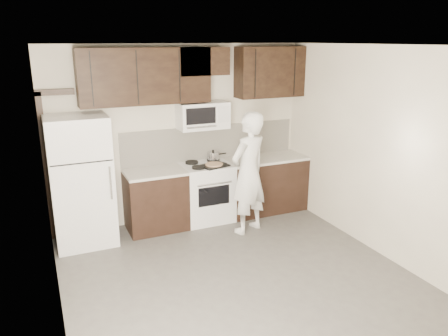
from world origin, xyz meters
TOP-DOWN VIEW (x-y plane):
  - floor at (0.00, 0.00)m, footprint 4.50×4.50m
  - back_wall at (0.00, 2.25)m, footprint 4.00×0.00m
  - ceiling at (0.00, 0.00)m, footprint 4.50×4.50m
  - counter_run at (0.60, 1.94)m, footprint 2.95×0.64m
  - stove at (0.30, 1.94)m, footprint 0.76×0.66m
  - backsplash at (0.50, 2.24)m, footprint 2.90×0.02m
  - upper_cabinets at (0.21, 2.08)m, footprint 3.48×0.35m
  - microwave at (0.30, 2.06)m, footprint 0.76×0.42m
  - refrigerator at (-1.55, 1.89)m, footprint 0.80×0.76m
  - door_trim at (-1.92, 2.21)m, footprint 0.50×0.08m
  - saucepan at (0.48, 2.09)m, footprint 0.33×0.19m
  - baking_tray at (0.38, 1.80)m, footprint 0.46×0.39m
  - pizza at (0.38, 1.80)m, footprint 0.33×0.33m
  - person at (0.71, 1.30)m, footprint 0.77×0.65m

SIDE VIEW (x-z plane):
  - floor at x=0.00m, z-range 0.00..0.00m
  - counter_run at x=0.60m, z-range 0.00..0.91m
  - stove at x=0.30m, z-range -0.01..0.93m
  - person at x=0.71m, z-range 0.00..1.80m
  - refrigerator at x=-1.55m, z-range 0.00..1.80m
  - baking_tray at x=0.38m, z-range 0.91..0.93m
  - pizza at x=0.38m, z-range 0.93..0.95m
  - saucepan at x=0.48m, z-range 0.89..1.07m
  - backsplash at x=0.50m, z-range 0.91..1.45m
  - door_trim at x=-1.92m, z-range 0.19..2.31m
  - back_wall at x=0.00m, z-range -0.65..3.35m
  - microwave at x=0.30m, z-range 1.45..1.85m
  - upper_cabinets at x=0.21m, z-range 1.89..2.67m
  - ceiling at x=0.00m, z-range 2.70..2.70m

